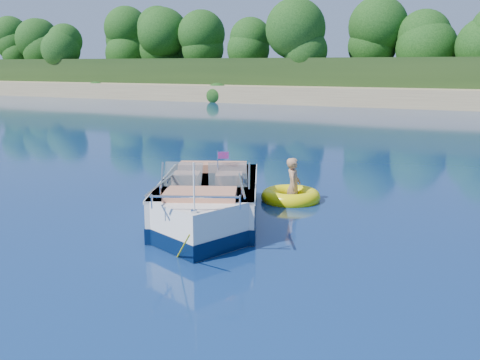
{
  "coord_description": "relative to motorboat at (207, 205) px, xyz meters",
  "views": [
    {
      "loc": [
        2.66,
        -9.4,
        3.41
      ],
      "look_at": [
        -2.34,
        1.29,
        0.85
      ],
      "focal_mm": 40.0,
      "sensor_mm": 36.0,
      "label": 1
    }
  ],
  "objects": [
    {
      "name": "ground",
      "position": [
        2.79,
        -0.56,
        -0.39
      ],
      "size": [
        160.0,
        160.0,
        0.0
      ],
      "primitive_type": "plane",
      "color": "#0B1C4E",
      "rests_on": "ground"
    },
    {
      "name": "shoreline",
      "position": [
        2.79,
        63.21,
        0.59
      ],
      "size": [
        170.0,
        59.0,
        6.0
      ],
      "color": "#907853",
      "rests_on": "ground"
    },
    {
      "name": "boy",
      "position": [
        1.05,
        2.67,
        -0.39
      ],
      "size": [
        0.59,
        0.89,
        1.61
      ],
      "primitive_type": "imported",
      "rotation": [
        0.0,
        -0.17,
        1.86
      ],
      "color": "tan",
      "rests_on": "ground"
    },
    {
      "name": "treeline",
      "position": [
        2.83,
        40.46,
        5.16
      ],
      "size": [
        150.0,
        7.12,
        8.19
      ],
      "color": "black",
      "rests_on": "ground"
    },
    {
      "name": "tow_tube",
      "position": [
        1.01,
        2.58,
        -0.28
      ],
      "size": [
        1.73,
        1.73,
        0.4
      ],
      "rotation": [
        0.0,
        0.0,
        0.16
      ],
      "color": "#FFF109",
      "rests_on": "ground"
    },
    {
      "name": "motorboat",
      "position": [
        0.0,
        0.0,
        0.0
      ],
      "size": [
        3.56,
        5.6,
        1.99
      ],
      "rotation": [
        0.0,
        0.0,
        0.4
      ],
      "color": "white",
      "rests_on": "ground"
    }
  ]
}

